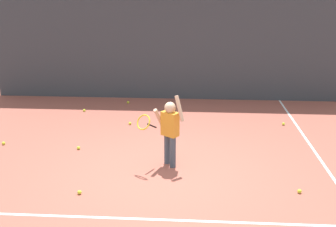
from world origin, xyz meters
The scene contains 15 objects.
ground_plane centered at (0.00, 0.00, 0.00)m, with size 20.00×20.00×0.00m, color #9E5142.
court_line_baseline centered at (0.00, -1.47, 0.00)m, with size 9.00×0.05×0.00m, color white.
court_line_sideline centered at (2.96, 1.00, 0.00)m, with size 0.05×9.00×0.00m, color white.
back_fence_windscreen centered at (0.00, 4.73, 1.43)m, with size 10.24×0.08×2.87m, color #383D42.
fence_post_0 centered at (-4.97, 4.79, 1.51)m, with size 0.09×0.09×3.02m, color slate.
fence_post_1 centered at (0.00, 4.79, 1.51)m, with size 0.09×0.09×3.02m, color slate.
tennis_player centered at (0.11, 0.33, 0.73)m, with size 0.89×0.52×1.35m.
tennis_ball_0 centered at (-2.27, 3.34, 0.03)m, with size 0.07×0.07×0.07m, color #CCE033.
tennis_ball_1 centered at (-0.94, 2.44, 0.03)m, with size 0.07×0.07×0.07m, color #CCE033.
tennis_ball_2 centered at (-1.75, 0.93, 0.03)m, with size 0.07×0.07×0.07m, color #CCE033.
tennis_ball_3 centered at (2.25, -0.57, 0.03)m, with size 0.07×0.07×0.07m, color #CCE033.
tennis_ball_4 centered at (-1.25, 4.13, 0.03)m, with size 0.07×0.07×0.07m, color #CCE033.
tennis_ball_5 centered at (-1.24, -0.83, 0.03)m, with size 0.07×0.07×0.07m, color #CCE033.
tennis_ball_6 centered at (2.65, 2.63, 0.03)m, with size 0.07×0.07×0.07m, color #CCE033.
tennis_ball_8 centered at (-3.35, 1.06, 0.03)m, with size 0.07×0.07×0.07m, color #CCE033.
Camera 1 is at (0.53, -6.43, 3.24)m, focal length 43.36 mm.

